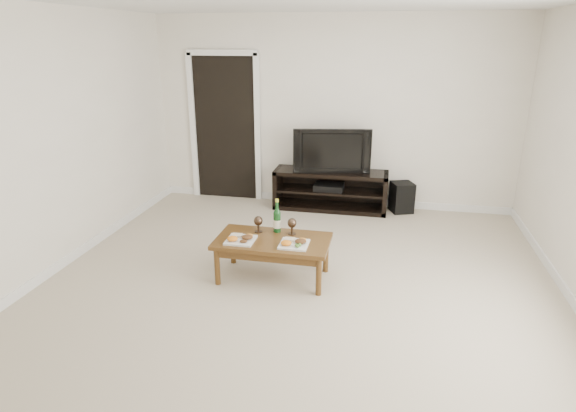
# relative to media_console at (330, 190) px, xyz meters

# --- Properties ---
(floor) EXTENTS (5.50, 5.50, 0.00)m
(floor) POSITION_rel_media_console_xyz_m (-0.03, -2.50, -0.28)
(floor) COLOR beige
(floor) RESTS_ON ground
(back_wall) EXTENTS (5.00, 0.04, 2.60)m
(back_wall) POSITION_rel_media_console_xyz_m (-0.03, 0.27, 1.02)
(back_wall) COLOR white
(back_wall) RESTS_ON ground
(doorway) EXTENTS (0.90, 0.02, 2.05)m
(doorway) POSITION_rel_media_console_xyz_m (-1.58, 0.24, 0.75)
(doorway) COLOR black
(doorway) RESTS_ON ground
(media_console) EXTENTS (1.56, 0.45, 0.55)m
(media_console) POSITION_rel_media_console_xyz_m (0.00, 0.00, 0.00)
(media_console) COLOR black
(media_console) RESTS_ON ground
(television) EXTENTS (1.05, 0.31, 0.60)m
(television) POSITION_rel_media_console_xyz_m (0.00, 0.00, 0.57)
(television) COLOR black
(television) RESTS_ON media_console
(av_receiver) EXTENTS (0.40, 0.31, 0.08)m
(av_receiver) POSITION_rel_media_console_xyz_m (-0.02, -0.01, 0.05)
(av_receiver) COLOR black
(av_receiver) RESTS_ON media_console
(subwoofer) EXTENTS (0.36, 0.36, 0.41)m
(subwoofer) POSITION_rel_media_console_xyz_m (0.98, 0.09, -0.07)
(subwoofer) COLOR black
(subwoofer) RESTS_ON ground
(coffee_table) EXTENTS (1.12, 0.62, 0.42)m
(coffee_table) POSITION_rel_media_console_xyz_m (-0.31, -2.17, -0.07)
(coffee_table) COLOR #513516
(coffee_table) RESTS_ON ground
(plate_left) EXTENTS (0.27, 0.27, 0.07)m
(plate_left) POSITION_rel_media_console_xyz_m (-0.60, -2.28, 0.18)
(plate_left) COLOR white
(plate_left) RESTS_ON coffee_table
(plate_right) EXTENTS (0.27, 0.27, 0.07)m
(plate_right) POSITION_rel_media_console_xyz_m (-0.08, -2.27, 0.18)
(plate_right) COLOR white
(plate_right) RESTS_ON coffee_table
(wine_bottle) EXTENTS (0.07, 0.07, 0.35)m
(wine_bottle) POSITION_rel_media_console_xyz_m (-0.31, -1.97, 0.32)
(wine_bottle) COLOR #103C16
(wine_bottle) RESTS_ON coffee_table
(goblet_left) EXTENTS (0.09, 0.09, 0.17)m
(goblet_left) POSITION_rel_media_console_xyz_m (-0.49, -2.02, 0.23)
(goblet_left) COLOR #3D2D21
(goblet_left) RESTS_ON coffee_table
(goblet_right) EXTENTS (0.09, 0.09, 0.17)m
(goblet_right) POSITION_rel_media_console_xyz_m (-0.15, -2.01, 0.23)
(goblet_right) COLOR #3D2D21
(goblet_right) RESTS_ON coffee_table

